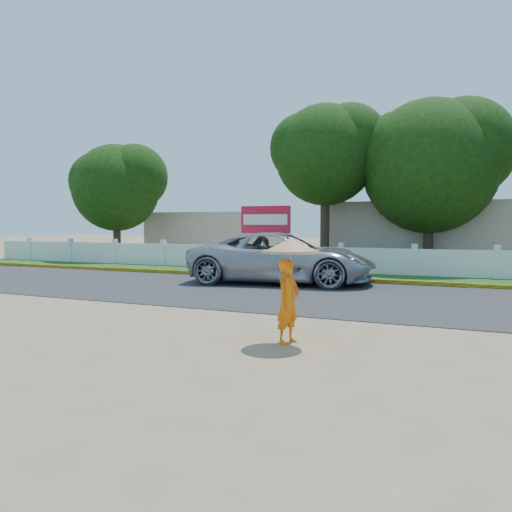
{
  "coord_description": "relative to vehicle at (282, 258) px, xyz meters",
  "views": [
    {
      "loc": [
        5.06,
        -9.74,
        2.16
      ],
      "look_at": [
        0.0,
        2.0,
        1.3
      ],
      "focal_mm": 35.0,
      "sensor_mm": 36.0,
      "label": 1
    }
  ],
  "objects": [
    {
      "name": "road",
      "position": [
        1.08,
        -2.32,
        -0.9
      ],
      "size": [
        60.0,
        7.0,
        0.02
      ],
      "primitive_type": "cube",
      "color": "#38383A",
      "rests_on": "ground"
    },
    {
      "name": "building_near",
      "position": [
        4.08,
        11.18,
        0.69
      ],
      "size": [
        10.0,
        6.0,
        3.2
      ],
      "primitive_type": "cube",
      "color": "#B7AD99",
      "rests_on": "ground"
    },
    {
      "name": "building_far",
      "position": [
        -8.92,
        12.18,
        0.49
      ],
      "size": [
        8.0,
        5.0,
        2.8
      ],
      "primitive_type": "cube",
      "color": "#B7AD99",
      "rests_on": "ground"
    },
    {
      "name": "curb",
      "position": [
        1.08,
        1.23,
        -0.83
      ],
      "size": [
        40.0,
        0.18,
        0.16
      ],
      "primitive_type": "cube",
      "color": "yellow",
      "rests_on": "ground"
    },
    {
      "name": "fence",
      "position": [
        1.08,
        4.38,
        -0.36
      ],
      "size": [
        40.0,
        0.1,
        1.1
      ],
      "primitive_type": "cube",
      "color": "silver",
      "rests_on": "ground"
    },
    {
      "name": "monk_with_parasol",
      "position": [
        3.2,
        -8.24,
        0.32
      ],
      "size": [
        1.03,
        1.03,
        1.88
      ],
      "color": "orange",
      "rests_on": "ground"
    },
    {
      "name": "billboard",
      "position": [
        -2.87,
        5.48,
        1.24
      ],
      "size": [
        2.5,
        0.13,
        2.95
      ],
      "color": "gray",
      "rests_on": "ground"
    },
    {
      "name": "vehicle",
      "position": [
        0.0,
        0.0,
        0.0
      ],
      "size": [
        6.86,
        3.86,
        1.81
      ],
      "primitive_type": "imported",
      "rotation": [
        0.0,
        0.0,
        1.71
      ],
      "color": "#A4A6AC",
      "rests_on": "ground"
    },
    {
      "name": "ground",
      "position": [
        1.08,
        -6.82,
        -0.91
      ],
      "size": [
        120.0,
        120.0,
        0.0
      ],
      "primitive_type": "plane",
      "color": "#9E8460",
      "rests_on": "ground"
    },
    {
      "name": "grass_verge",
      "position": [
        1.08,
        2.93,
        -0.89
      ],
      "size": [
        60.0,
        3.5,
        0.03
      ],
      "primitive_type": "cube",
      "color": "#2D601E",
      "rests_on": "ground"
    },
    {
      "name": "tree_row",
      "position": [
        5.35,
        7.3,
        4.02
      ],
      "size": [
        35.34,
        6.71,
        8.41
      ],
      "color": "#473828",
      "rests_on": "ground"
    }
  ]
}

